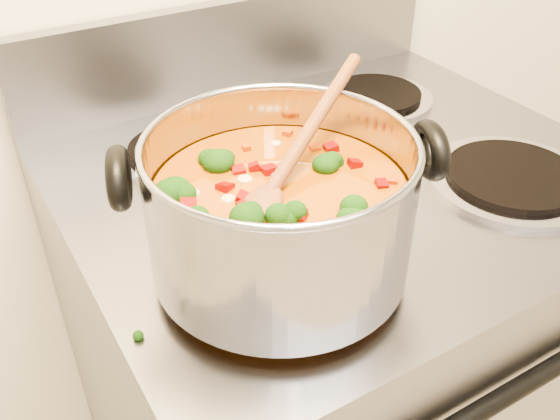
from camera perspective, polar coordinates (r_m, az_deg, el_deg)
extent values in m
cube|color=gray|center=(1.21, 4.31, -15.05)|extent=(0.78, 0.67, 0.92)
cube|color=gray|center=(1.11, -3.98, 14.71)|extent=(0.78, 0.03, 0.16)
cylinder|color=black|center=(0.80, 20.36, -15.39)|extent=(0.66, 0.02, 0.02)
cylinder|color=#A5A5AD|center=(0.72, 0.72, -5.39)|extent=(0.23, 0.23, 0.01)
cylinder|color=black|center=(0.71, 0.73, -4.91)|extent=(0.18, 0.18, 0.01)
cylinder|color=#A5A5AD|center=(0.93, 20.48, 2.60)|extent=(0.23, 0.23, 0.01)
cylinder|color=black|center=(0.92, 20.58, 3.02)|extent=(0.18, 0.18, 0.01)
cylinder|color=#A5A5AD|center=(0.94, -9.08, 5.16)|extent=(0.19, 0.19, 0.01)
cylinder|color=black|center=(0.94, -9.13, 5.58)|extent=(0.15, 0.15, 0.01)
cylinder|color=#A5A5AD|center=(1.11, 8.77, 10.07)|extent=(0.19, 0.19, 0.01)
cylinder|color=black|center=(1.11, 8.80, 10.44)|extent=(0.15, 0.15, 0.01)
cylinder|color=#9B9BA2|center=(0.66, 0.00, 0.26)|extent=(0.28, 0.28, 0.15)
torus|color=#9B9BA2|center=(0.62, 0.00, 6.02)|extent=(0.28, 0.28, 0.01)
cylinder|color=#94450D|center=(0.67, 0.00, -1.45)|extent=(0.27, 0.27, 0.10)
torus|color=black|center=(0.63, -14.49, 2.85)|extent=(0.05, 0.08, 0.08)
torus|color=black|center=(0.67, 13.54, 5.35)|extent=(0.05, 0.08, 0.08)
ellipsoid|color=black|center=(0.61, -2.73, 0.19)|extent=(0.04, 0.04, 0.03)
ellipsoid|color=black|center=(0.64, -7.87, 1.77)|extent=(0.04, 0.04, 0.03)
ellipsoid|color=black|center=(0.71, -4.49, 5.39)|extent=(0.04, 0.04, 0.03)
ellipsoid|color=black|center=(0.68, 2.86, 4.28)|extent=(0.04, 0.04, 0.03)
ellipsoid|color=black|center=(0.66, -3.72, 2.88)|extent=(0.04, 0.04, 0.03)
ellipsoid|color=black|center=(0.60, -5.55, -1.08)|extent=(0.04, 0.04, 0.03)
ellipsoid|color=black|center=(0.68, -8.65, 3.69)|extent=(0.04, 0.04, 0.03)
ellipsoid|color=#770B04|center=(0.72, 0.53, 6.25)|extent=(0.01, 0.01, 0.01)
ellipsoid|color=#770B04|center=(0.72, 0.49, 6.28)|extent=(0.01, 0.01, 0.01)
ellipsoid|color=#770B04|center=(0.56, 4.60, -4.04)|extent=(0.01, 0.01, 0.01)
ellipsoid|color=#770B04|center=(0.70, 2.94, 5.15)|extent=(0.01, 0.01, 0.01)
ellipsoid|color=#770B04|center=(0.58, -4.91, -2.02)|extent=(0.01, 0.01, 0.01)
ellipsoid|color=#770B04|center=(0.59, -5.94, -1.66)|extent=(0.01, 0.01, 0.01)
ellipsoid|color=#770B04|center=(0.68, 7.81, 3.66)|extent=(0.01, 0.01, 0.01)
ellipsoid|color=#770B04|center=(0.61, -3.84, -0.01)|extent=(0.01, 0.01, 0.01)
ellipsoid|color=#770B04|center=(0.62, 1.18, 0.93)|extent=(0.01, 0.01, 0.01)
ellipsoid|color=#770B04|center=(0.69, 6.53, 4.46)|extent=(0.01, 0.01, 0.01)
ellipsoid|color=#770B04|center=(0.63, 6.05, 1.40)|extent=(0.01, 0.01, 0.01)
ellipsoid|color=#770B04|center=(0.58, 3.25, -2.25)|extent=(0.01, 0.01, 0.01)
ellipsoid|color=#AA3B09|center=(0.71, 5.85, 5.45)|extent=(0.01, 0.01, 0.01)
ellipsoid|color=#AA3B09|center=(0.72, -1.83, 5.99)|extent=(0.01, 0.01, 0.01)
ellipsoid|color=#AA3B09|center=(0.69, 2.29, 4.79)|extent=(0.01, 0.01, 0.01)
ellipsoid|color=#AA3B09|center=(0.59, -7.91, -1.31)|extent=(0.01, 0.01, 0.01)
ellipsoid|color=#AA3B09|center=(0.68, 4.33, 4.15)|extent=(0.01, 0.01, 0.01)
ellipsoid|color=#AA3B09|center=(0.59, -3.06, -1.02)|extent=(0.01, 0.01, 0.01)
ellipsoid|color=#AA3B09|center=(0.58, -7.13, -2.19)|extent=(0.01, 0.01, 0.01)
ellipsoid|color=#AA3B09|center=(0.63, 9.03, 0.62)|extent=(0.01, 0.01, 0.01)
ellipsoid|color=#AA3B09|center=(0.58, 5.42, -2.29)|extent=(0.01, 0.01, 0.01)
ellipsoid|color=#AA3B09|center=(0.56, 3.06, -3.51)|extent=(0.01, 0.01, 0.01)
ellipsoid|color=#CEB78E|center=(0.65, 6.22, 2.41)|extent=(0.02, 0.02, 0.01)
ellipsoid|color=#CEB78E|center=(0.69, -5.56, 4.51)|extent=(0.02, 0.02, 0.01)
ellipsoid|color=#CEB78E|center=(0.61, -4.00, 0.35)|extent=(0.02, 0.02, 0.01)
ellipsoid|color=#CEB78E|center=(0.69, 2.05, 4.45)|extent=(0.02, 0.02, 0.01)
ellipsoid|color=#CEB78E|center=(0.64, -2.68, 1.84)|extent=(0.02, 0.02, 0.01)
ellipsoid|color=#CEB78E|center=(0.58, -2.32, -2.34)|extent=(0.02, 0.02, 0.01)
ellipsoid|color=#CEB78E|center=(0.56, -2.92, -3.93)|extent=(0.02, 0.02, 0.01)
ellipsoid|color=#CEB78E|center=(0.67, 2.12, 3.81)|extent=(0.02, 0.02, 0.01)
ellipsoid|color=brown|center=(0.61, -1.98, -0.01)|extent=(0.08, 0.07, 0.04)
cylinder|color=brown|center=(0.68, 2.87, 7.56)|extent=(0.21, 0.14, 0.09)
ellipsoid|color=black|center=(0.78, 14.92, -2.87)|extent=(0.01, 0.01, 0.01)
ellipsoid|color=black|center=(0.62, -11.02, -14.44)|extent=(0.01, 0.01, 0.01)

